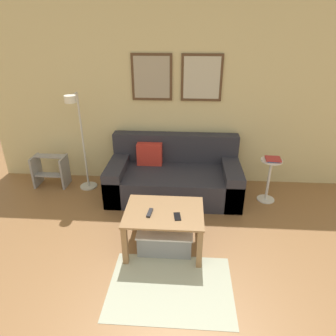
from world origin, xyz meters
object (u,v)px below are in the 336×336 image
(coffee_table, at_px, (164,218))
(floor_lamp, at_px, (79,137))
(side_table, at_px, (269,177))
(cell_phone, at_px, (177,216))
(storage_bin, at_px, (165,237))
(book_stack, at_px, (273,159))
(couch, at_px, (174,176))
(step_stool, at_px, (51,170))
(remote_control, at_px, (150,213))

(coffee_table, xyz_separation_m, floor_lamp, (-1.26, 1.18, 0.46))
(coffee_table, bearing_deg, floor_lamp, 136.95)
(side_table, xyz_separation_m, cell_phone, (-1.21, -1.18, 0.11))
(coffee_table, xyz_separation_m, storage_bin, (0.01, 0.01, -0.25))
(coffee_table, height_order, storage_bin, coffee_table)
(book_stack, bearing_deg, couch, 174.64)
(couch, bearing_deg, book_stack, -5.36)
(step_stool, bearing_deg, remote_control, -39.03)
(coffee_table, distance_m, cell_phone, 0.20)
(coffee_table, height_order, book_stack, book_stack)
(couch, xyz_separation_m, side_table, (1.31, -0.11, 0.09))
(coffee_table, relative_size, side_table, 1.34)
(remote_control, bearing_deg, book_stack, 43.09)
(floor_lamp, bearing_deg, cell_phone, -42.14)
(floor_lamp, bearing_deg, coffee_table, -43.05)
(couch, distance_m, floor_lamp, 1.42)
(couch, relative_size, storage_bin, 3.09)
(cell_phone, relative_size, step_stool, 0.29)
(cell_phone, bearing_deg, side_table, 35.95)
(book_stack, xyz_separation_m, cell_phone, (-1.21, -1.17, -0.16))
(couch, height_order, cell_phone, couch)
(coffee_table, relative_size, step_stool, 1.73)
(storage_bin, height_order, book_stack, book_stack)
(floor_lamp, height_order, step_stool, floor_lamp)
(couch, relative_size, floor_lamp, 1.27)
(coffee_table, distance_m, floor_lamp, 1.79)
(cell_phone, distance_m, step_stool, 2.43)
(coffee_table, relative_size, floor_lamp, 0.57)
(couch, distance_m, coffee_table, 1.21)
(side_table, distance_m, step_stool, 3.19)
(storage_bin, xyz_separation_m, side_table, (1.34, 1.08, 0.23))
(coffee_table, bearing_deg, side_table, 38.89)
(floor_lamp, distance_m, book_stack, 2.63)
(step_stool, bearing_deg, cell_phone, -35.46)
(coffee_table, bearing_deg, couch, 87.92)
(floor_lamp, bearing_deg, storage_bin, -42.62)
(storage_bin, distance_m, remote_control, 0.39)
(step_stool, bearing_deg, floor_lamp, -13.24)
(couch, bearing_deg, remote_control, -98.48)
(coffee_table, distance_m, side_table, 1.74)
(floor_lamp, xyz_separation_m, remote_control, (1.12, -1.23, -0.36))
(book_stack, relative_size, step_stool, 0.43)
(side_table, relative_size, step_stool, 1.29)
(couch, height_order, floor_lamp, floor_lamp)
(coffee_table, height_order, step_stool, step_stool)
(storage_bin, bearing_deg, remote_control, -159.07)
(side_table, height_order, cell_phone, side_table)
(remote_control, distance_m, step_stool, 2.18)
(side_table, bearing_deg, floor_lamp, 178.04)
(remote_control, xyz_separation_m, cell_phone, (0.29, -0.04, -0.01))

